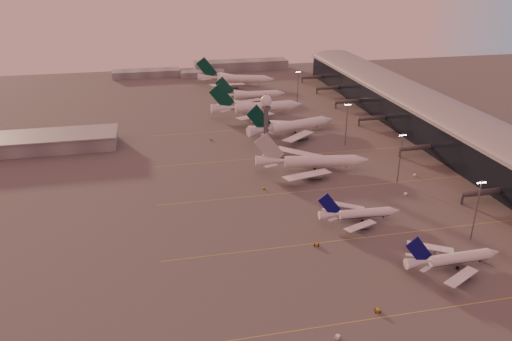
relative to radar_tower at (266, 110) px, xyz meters
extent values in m
plane|color=#4D4B4B|center=(-5.00, -120.00, -20.95)|extent=(700.00, 700.00, 0.00)
cube|color=gold|center=(25.00, -155.00, -20.94)|extent=(180.00, 0.25, 0.02)
cube|color=gold|center=(25.00, -110.00, -20.94)|extent=(180.00, 0.25, 0.02)
cube|color=gold|center=(25.00, -65.00, -20.94)|extent=(180.00, 0.25, 0.02)
cube|color=gold|center=(25.00, -20.00, -20.94)|extent=(180.00, 0.25, 0.02)
cube|color=gold|center=(25.00, 30.00, -20.94)|extent=(180.00, 0.25, 0.02)
cube|color=black|center=(103.00, -10.00, -11.95)|extent=(36.00, 360.00, 18.00)
cylinder|color=gray|center=(103.00, -10.00, -2.95)|extent=(10.08, 360.00, 10.08)
cube|color=gray|center=(103.00, -10.00, -2.75)|extent=(40.00, 362.00, 0.80)
cylinder|color=#55585C|center=(77.00, -92.00, -16.45)|extent=(22.00, 2.80, 2.80)
cube|color=#55585C|center=(67.00, -92.00, -18.75)|extent=(1.20, 1.20, 4.40)
cylinder|color=#55585C|center=(77.00, -34.00, -16.45)|extent=(22.00, 2.80, 2.80)
cube|color=#55585C|center=(67.00, -34.00, -18.75)|extent=(1.20, 1.20, 4.40)
cylinder|color=#55585C|center=(77.00, 22.00, -16.45)|extent=(22.00, 2.80, 2.80)
cube|color=#55585C|center=(67.00, 22.00, -18.75)|extent=(1.20, 1.20, 4.40)
cylinder|color=#55585C|center=(77.00, 64.00, -16.45)|extent=(22.00, 2.80, 2.80)
cube|color=#55585C|center=(67.00, 64.00, -18.75)|extent=(1.20, 1.20, 4.40)
cylinder|color=#55585C|center=(77.00, 106.00, -16.45)|extent=(22.00, 2.80, 2.80)
cube|color=#55585C|center=(67.00, 106.00, -18.75)|extent=(1.20, 1.20, 4.40)
cylinder|color=#55585C|center=(77.00, 146.00, -16.45)|extent=(22.00, 2.80, 2.80)
cube|color=#55585C|center=(67.00, 146.00, -18.75)|extent=(1.20, 1.20, 4.40)
cube|color=slate|center=(-125.00, 20.00, -16.95)|extent=(80.00, 25.00, 8.00)
cube|color=gray|center=(-125.00, 20.00, -12.75)|extent=(82.00, 27.00, 0.60)
cylinder|color=#55585C|center=(0.00, 0.00, -9.95)|extent=(2.60, 2.60, 22.00)
cylinder|color=#55585C|center=(0.00, 0.00, 1.55)|extent=(5.20, 5.20, 1.20)
sphere|color=white|center=(0.00, 0.00, 5.45)|extent=(6.40, 6.40, 6.40)
cylinder|color=#55585C|center=(0.00, 0.00, 9.15)|extent=(0.16, 0.16, 2.00)
cylinder|color=#55585C|center=(53.00, -120.00, -8.45)|extent=(0.56, 0.56, 25.00)
cube|color=#55585C|center=(53.00, -120.00, 3.55)|extent=(3.60, 0.25, 0.25)
sphere|color=#FFEABF|center=(51.50, -120.00, 3.15)|extent=(0.56, 0.56, 0.56)
sphere|color=#FFEABF|center=(52.50, -120.00, 3.15)|extent=(0.56, 0.56, 0.56)
sphere|color=#FFEABF|center=(53.50, -120.00, 3.15)|extent=(0.56, 0.56, 0.56)
sphere|color=#FFEABF|center=(54.50, -120.00, 3.15)|extent=(0.56, 0.56, 0.56)
cylinder|color=#55585C|center=(50.00, -65.00, -8.45)|extent=(0.56, 0.56, 25.00)
cube|color=#55585C|center=(50.00, -65.00, 3.55)|extent=(3.60, 0.25, 0.25)
sphere|color=#FFEABF|center=(48.50, -65.00, 3.15)|extent=(0.56, 0.56, 0.56)
sphere|color=#FFEABF|center=(49.50, -65.00, 3.15)|extent=(0.56, 0.56, 0.56)
sphere|color=#FFEABF|center=(50.50, -65.00, 3.15)|extent=(0.56, 0.56, 0.56)
sphere|color=#FFEABF|center=(51.50, -65.00, 3.15)|extent=(0.56, 0.56, 0.56)
cylinder|color=#55585C|center=(45.00, -10.00, -8.45)|extent=(0.56, 0.56, 25.00)
cube|color=#55585C|center=(45.00, -10.00, 3.55)|extent=(3.60, 0.25, 0.25)
sphere|color=#FFEABF|center=(43.50, -10.00, 3.15)|extent=(0.56, 0.56, 0.56)
sphere|color=#FFEABF|center=(44.50, -10.00, 3.15)|extent=(0.56, 0.56, 0.56)
sphere|color=#FFEABF|center=(45.50, -10.00, 3.15)|extent=(0.56, 0.56, 0.56)
sphere|color=#FFEABF|center=(46.50, -10.00, 3.15)|extent=(0.56, 0.56, 0.56)
cylinder|color=#55585C|center=(43.00, 80.00, -8.45)|extent=(0.56, 0.56, 25.00)
cube|color=#55585C|center=(43.00, 80.00, 3.55)|extent=(3.60, 0.25, 0.25)
sphere|color=#FFEABF|center=(41.50, 80.00, 3.15)|extent=(0.56, 0.56, 0.56)
sphere|color=#FFEABF|center=(42.50, 80.00, 3.15)|extent=(0.56, 0.56, 0.56)
sphere|color=#FFEABF|center=(43.50, 80.00, 3.15)|extent=(0.56, 0.56, 0.56)
sphere|color=#FFEABF|center=(44.50, 80.00, 3.15)|extent=(0.56, 0.56, 0.56)
cube|color=slate|center=(-65.00, 200.00, -17.95)|extent=(60.00, 18.00, 6.00)
cube|color=slate|center=(25.00, 210.00, -16.45)|extent=(90.00, 20.00, 9.00)
cube|color=slate|center=(-15.00, 190.00, -18.45)|extent=(40.00, 15.00, 5.00)
cylinder|color=white|center=(37.54, -135.53, -17.81)|extent=(22.70, 4.25, 3.85)
cylinder|color=#090761|center=(37.54, -135.53, -18.67)|extent=(22.23, 3.16, 2.77)
cone|color=white|center=(51.04, -135.30, -17.81)|extent=(4.45, 3.93, 3.85)
cone|color=white|center=(21.48, -135.82, -17.32)|extent=(9.56, 4.02, 3.85)
cube|color=white|center=(32.15, -145.11, -18.48)|extent=(16.16, 11.26, 1.21)
cylinder|color=slate|center=(34.87, -142.82, -20.24)|extent=(4.42, 2.58, 2.50)
cube|color=slate|center=(34.87, -142.82, -19.15)|extent=(0.31, 0.26, 1.54)
cube|color=white|center=(31.82, -126.15, -18.48)|extent=(16.31, 10.81, 1.21)
cylinder|color=slate|center=(34.61, -128.34, -20.24)|extent=(4.42, 2.58, 2.50)
cube|color=slate|center=(34.61, -128.34, -19.15)|extent=(0.31, 0.26, 1.54)
cube|color=#090761|center=(21.00, -135.82, -12.56)|extent=(10.58, 0.54, 11.49)
cube|color=white|center=(21.59, -140.20, -17.23)|extent=(4.65, 3.45, 0.25)
cube|color=white|center=(21.43, -131.43, -17.23)|extent=(4.66, 3.34, 0.25)
cylinder|color=black|center=(46.14, -135.38, -20.44)|extent=(0.51, 0.51, 1.01)
cylinder|color=black|center=(35.67, -133.34, -20.39)|extent=(1.12, 0.53, 1.12)
cylinder|color=black|center=(35.75, -137.80, -20.39)|extent=(1.12, 0.53, 1.12)
cylinder|color=white|center=(18.99, -97.12, -17.99)|extent=(21.52, 4.92, 3.63)
cylinder|color=#090761|center=(18.99, -97.12, -18.80)|extent=(21.03, 3.88, 2.62)
cone|color=white|center=(31.69, -97.90, -17.99)|extent=(4.34, 3.88, 3.63)
cone|color=white|center=(3.87, -96.20, -17.53)|extent=(9.15, 4.17, 3.63)
cube|color=white|center=(13.21, -105.72, -18.62)|extent=(15.53, 9.66, 1.14)
cylinder|color=slate|center=(15.94, -103.77, -20.28)|extent=(4.27, 2.61, 2.36)
cube|color=slate|center=(15.94, -103.77, -19.26)|extent=(0.30, 0.26, 1.45)
cube|color=white|center=(14.30, -87.88, -18.62)|extent=(15.03, 11.11, 1.14)
cylinder|color=slate|center=(16.77, -90.15, -20.28)|extent=(4.27, 2.61, 2.36)
cube|color=slate|center=(16.77, -90.15, -19.26)|extent=(0.30, 0.26, 1.45)
cube|color=#090761|center=(3.43, -96.17, -13.04)|extent=(9.97, 0.94, 10.83)
cube|color=white|center=(3.65, -100.32, -17.44)|extent=(4.41, 3.01, 0.24)
cube|color=white|center=(4.15, -92.08, -17.44)|extent=(4.36, 3.38, 0.24)
cylinder|color=black|center=(27.08, -97.61, -20.47)|extent=(0.48, 0.48, 0.96)
cylinder|color=black|center=(17.40, -94.92, -20.42)|extent=(1.08, 0.54, 1.05)
cylinder|color=black|center=(17.14, -99.12, -20.42)|extent=(1.08, 0.54, 1.05)
cylinder|color=white|center=(18.23, -42.53, -17.07)|extent=(36.27, 11.35, 5.60)
cylinder|color=white|center=(18.23, -42.53, -18.33)|extent=(35.31, 9.69, 4.03)
cone|color=white|center=(39.34, -46.01, -17.07)|extent=(7.75, 6.65, 5.60)
cone|color=white|center=(-6.86, -38.40, -16.37)|extent=(15.74, 7.97, 5.60)
cube|color=white|center=(7.19, -55.82, -18.05)|extent=(26.28, 13.87, 1.66)
cylinder|color=slate|center=(12.04, -53.05, -20.32)|extent=(7.44, 4.72, 3.64)
cube|color=slate|center=(12.04, -53.05, -19.03)|extent=(0.30, 0.27, 2.24)
cube|color=white|center=(12.03, -26.41, -18.05)|extent=(24.06, 20.34, 1.66)
cylinder|color=slate|center=(15.74, -30.59, -20.32)|extent=(7.44, 4.72, 3.64)
cube|color=slate|center=(15.74, -30.59, -19.03)|extent=(0.30, 0.27, 2.24)
cube|color=#ABAEB3|center=(-7.60, -38.28, -9.75)|extent=(15.37, 2.83, 16.62)
cube|color=white|center=(-8.28, -45.20, -16.23)|extent=(7.39, 4.48, 0.23)
cube|color=white|center=(-6.03, -31.51, -16.23)|extent=(7.16, 6.13, 0.23)
cylinder|color=black|center=(31.67, -44.75, -20.50)|extent=(0.45, 0.45, 0.90)
cylinder|color=black|center=(15.71, -40.10, -20.45)|extent=(1.05, 0.61, 0.99)
cylinder|color=black|center=(15.06, -44.03, -20.45)|extent=(1.05, 0.61, 0.99)
cylinder|color=white|center=(23.86, 15.91, -16.72)|extent=(37.34, 15.60, 5.98)
cylinder|color=white|center=(23.86, 15.91, -18.07)|extent=(36.18, 13.79, 4.31)
cone|color=white|center=(45.19, 21.78, -16.72)|extent=(8.51, 7.67, 5.98)
cone|color=white|center=(-1.51, 8.94, -15.97)|extent=(16.58, 9.89, 5.98)
cube|color=white|center=(19.19, -1.54, -17.77)|extent=(23.85, 23.02, 1.77)
cylinder|color=slate|center=(22.58, 3.21, -20.23)|extent=(7.95, 5.65, 3.89)
cube|color=slate|center=(22.58, 3.21, -18.81)|extent=(0.37, 0.33, 2.39)
cube|color=white|center=(10.92, 28.53, -17.77)|extent=(27.63, 11.97, 1.77)
cylinder|color=slate|center=(16.27, 26.18, -20.23)|extent=(7.95, 5.65, 3.89)
cube|color=slate|center=(16.27, 26.18, -18.81)|extent=(0.37, 0.33, 2.39)
cube|color=#053327|center=(-2.26, 8.73, -8.83)|extent=(15.96, 4.71, 17.70)
cube|color=white|center=(0.14, 1.95, -15.82)|extent=(7.16, 6.76, 0.26)
cube|color=white|center=(-3.67, 15.79, -15.82)|extent=(7.55, 3.97, 0.26)
cylinder|color=black|center=(37.44, 19.65, -20.43)|extent=(0.52, 0.52, 1.03)
cylinder|color=black|center=(20.37, 17.31, -20.38)|extent=(1.23, 0.80, 1.13)
cylinder|color=black|center=(21.58, 12.93, -20.38)|extent=(1.23, 0.80, 1.13)
cylinder|color=white|center=(12.38, 59.35, -16.45)|extent=(39.56, 6.92, 6.37)
cylinder|color=white|center=(12.38, 59.35, -17.88)|extent=(38.74, 5.13, 4.58)
cone|color=white|center=(35.93, 59.68, -16.45)|extent=(7.73, 6.47, 6.37)
cone|color=white|center=(-15.63, 58.96, -15.65)|extent=(16.64, 6.60, 6.37)
cube|color=white|center=(2.89, 42.62, -17.56)|extent=(28.31, 19.63, 1.88)
cylinder|color=slate|center=(7.66, 46.61, -20.18)|extent=(7.70, 4.25, 4.14)
cube|color=slate|center=(7.66, 46.61, -18.68)|extent=(0.33, 0.28, 2.55)
cube|color=white|center=(2.42, 75.82, -17.56)|extent=(28.52, 19.00, 1.88)
cylinder|color=slate|center=(7.30, 71.96, -20.18)|extent=(7.70, 4.25, 4.14)
cube|color=slate|center=(7.30, 71.96, -18.68)|extent=(0.33, 0.28, 2.55)
cube|color=#053327|center=(-16.46, 58.95, -8.05)|extent=(17.52, 0.63, 18.84)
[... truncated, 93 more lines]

